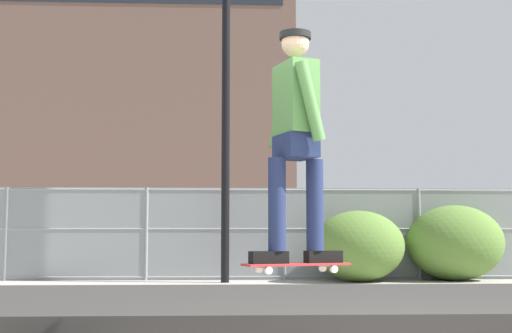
% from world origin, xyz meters
% --- Properties ---
extents(gravel_berm, '(12.91, 3.48, 0.26)m').
position_xyz_m(gravel_berm, '(0.00, 2.97, 0.13)').
color(gravel_berm, '#33302D').
rests_on(gravel_berm, ground_plane).
extents(skateboard, '(0.82, 0.45, 0.07)m').
position_xyz_m(skateboard, '(-0.70, 0.60, 0.69)').
color(skateboard, '#B22D2D').
extents(skater, '(0.71, 0.62, 1.75)m').
position_xyz_m(skater, '(-0.70, 0.60, 1.70)').
color(skater, black).
rests_on(skater, skateboard).
extents(chain_fence, '(16.70, 0.06, 1.85)m').
position_xyz_m(chain_fence, '(0.00, 9.56, 0.93)').
color(chain_fence, gray).
rests_on(chain_fence, ground_plane).
extents(street_lamp, '(0.44, 0.44, 7.14)m').
position_xyz_m(street_lamp, '(-1.20, 8.81, 4.41)').
color(street_lamp, black).
rests_on(street_lamp, ground_plane).
extents(parked_car_near, '(4.44, 2.02, 1.66)m').
position_xyz_m(parked_car_near, '(-5.92, 11.70, 0.84)').
color(parked_car_near, navy).
rests_on(parked_car_near, ground_plane).
extents(library_building, '(18.28, 14.32, 24.11)m').
position_xyz_m(library_building, '(-6.36, 40.40, 12.06)').
color(library_building, brown).
rests_on(library_building, ground_plane).
extents(shrub_left, '(1.77, 1.45, 1.37)m').
position_xyz_m(shrub_left, '(1.38, 8.88, 0.68)').
color(shrub_left, '#567A33').
rests_on(shrub_left, ground_plane).
extents(shrub_center, '(1.93, 1.58, 1.49)m').
position_xyz_m(shrub_center, '(3.36, 9.15, 0.74)').
color(shrub_center, '#567A33').
rests_on(shrub_center, ground_plane).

